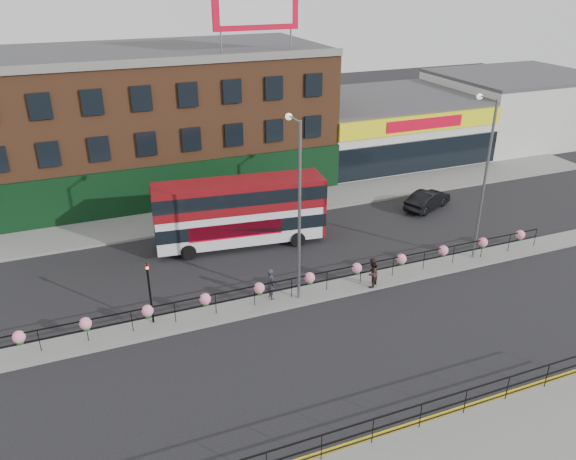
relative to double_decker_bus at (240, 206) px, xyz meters
name	(u,v)px	position (x,y,z in m)	size (l,w,h in m)	color
ground	(309,296)	(1.46, -7.07, -2.55)	(120.00, 120.00, 0.00)	black
north_pavement	(240,211)	(1.46, 4.93, -2.47)	(60.00, 4.00, 0.15)	slate
median	(309,295)	(1.46, -7.07, -2.47)	(60.00, 1.60, 0.15)	slate
yellow_line_inner	(413,423)	(1.46, -16.77, -2.54)	(60.00, 0.10, 0.01)	gold
yellow_line_outer	(415,426)	(1.46, -16.95, -2.54)	(60.00, 0.10, 0.01)	gold
brick_building	(156,119)	(-2.54, 12.88, 2.58)	(25.00, 12.21, 10.30)	brown
supermarket	(384,126)	(17.46, 12.83, 0.10)	(15.00, 12.25, 5.30)	silver
warehouse_east	(514,106)	(32.21, 12.93, 0.60)	(14.50, 12.00, 6.30)	beige
billboard	(256,7)	(3.96, 7.91, 10.63)	(6.00, 0.29, 4.40)	red
median_railing	(310,279)	(1.46, -7.07, -1.50)	(30.04, 0.56, 1.23)	black
south_railing	(373,425)	(-0.54, -17.17, -1.59)	(20.04, 0.05, 1.12)	black
double_decker_bus	(240,206)	(0.00, 0.00, 0.00)	(10.48, 3.60, 4.15)	silver
car	(428,200)	(13.94, 0.53, -1.88)	(4.26, 2.94, 1.33)	black
pedestrian_a	(271,284)	(-0.54, -6.73, -1.55)	(0.48, 0.66, 1.69)	#272731
pedestrian_b	(372,273)	(4.81, -7.62, -1.58)	(1.01, 0.98, 1.64)	black
lamp_column_west	(298,197)	(0.79, -6.99, 3.09)	(0.33, 1.63, 9.27)	slate
lamp_column_east	(484,167)	(12.01, -6.69, 3.09)	(0.33, 1.63, 9.27)	slate
traffic_light_median	(148,280)	(-6.54, -6.68, -0.08)	(0.15, 0.28, 3.65)	black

